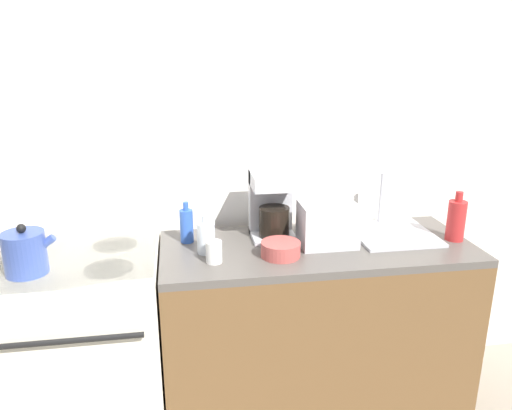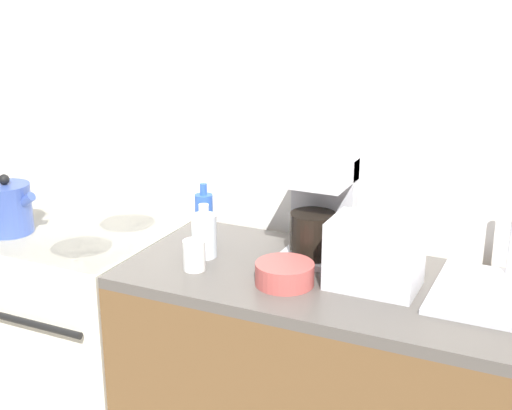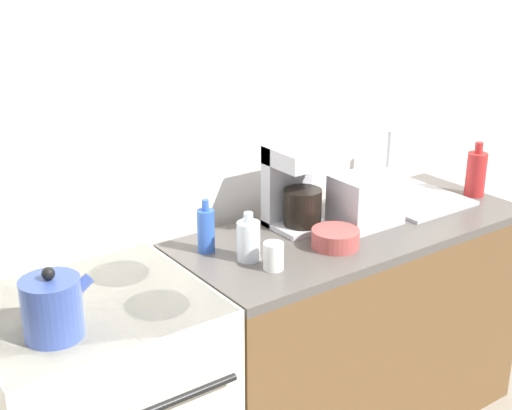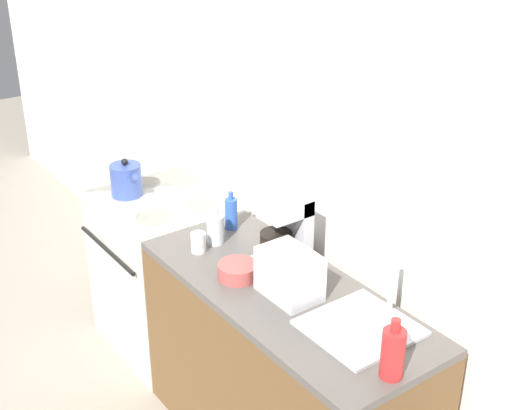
# 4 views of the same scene
# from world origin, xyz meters

# --- Properties ---
(wall_back) EXTENTS (8.00, 0.05, 2.60)m
(wall_back) POSITION_xyz_m (0.00, 0.71, 1.30)
(wall_back) COLOR silver
(wall_back) RESTS_ON ground_plane
(stove) EXTENTS (0.74, 0.69, 0.93)m
(stove) POSITION_xyz_m (-0.59, 0.33, 0.48)
(stove) COLOR silver
(stove) RESTS_ON ground_plane
(kettle) EXTENTS (0.22, 0.17, 0.22)m
(kettle) POSITION_xyz_m (-0.75, 0.20, 1.02)
(kettle) COLOR #33478C
(kettle) RESTS_ON stove
(toaster) EXTENTS (0.26, 0.19, 0.21)m
(toaster) POSITION_xyz_m (0.57, 0.30, 1.03)
(toaster) COLOR #BCBCC1
(toaster) RESTS_ON counter_block
(coffee_maker) EXTENTS (0.21, 0.21, 0.33)m
(coffee_maker) POSITION_xyz_m (0.34, 0.45, 1.10)
(coffee_maker) COLOR #B7B7BC
(coffee_maker) RESTS_ON counter_block
(sink_tray) EXTENTS (0.39, 0.40, 0.28)m
(sink_tray) POSITION_xyz_m (0.93, 0.38, 0.95)
(sink_tray) COLOR #B7B7BC
(sink_tray) RESTS_ON counter_block
(bottle_clear) EXTENTS (0.08, 0.08, 0.18)m
(bottle_clear) POSITION_xyz_m (0.00, 0.29, 1.01)
(bottle_clear) COLOR silver
(bottle_clear) RESTS_ON counter_block
(bottle_blue) EXTENTS (0.06, 0.06, 0.20)m
(bottle_blue) POSITION_xyz_m (-0.08, 0.44, 1.02)
(bottle_blue) COLOR #2D56B7
(bottle_blue) RESTS_ON counter_block
(cup_white) EXTENTS (0.07, 0.07, 0.10)m
(cup_white) POSITION_xyz_m (0.03, 0.18, 0.98)
(cup_white) COLOR white
(cup_white) RESTS_ON counter_block
(bowl) EXTENTS (0.18, 0.18, 0.07)m
(bowl) POSITION_xyz_m (0.33, 0.20, 0.97)
(bowl) COLOR #B24C47
(bowl) RESTS_ON counter_block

